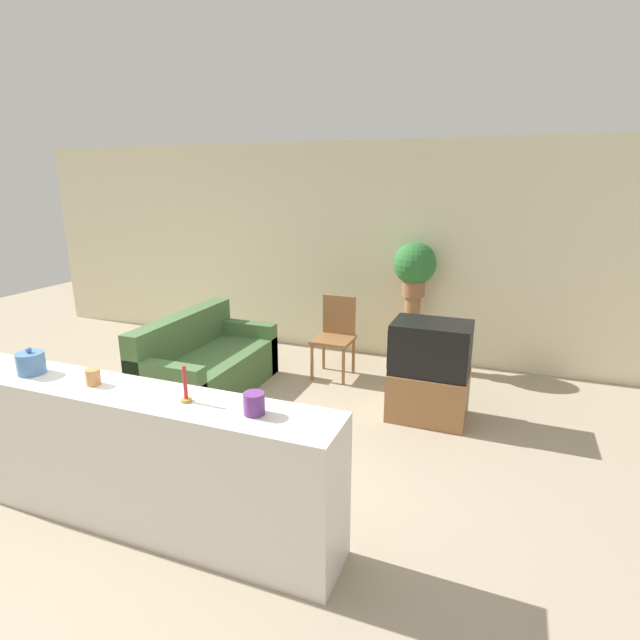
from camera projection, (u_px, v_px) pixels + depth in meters
name	position (u px, v px, depth m)	size (l,w,h in m)	color
ground_plane	(173.00, 483.00, 3.82)	(14.00, 14.00, 0.00)	tan
wall_back	(327.00, 250.00, 6.53)	(9.00, 0.06, 2.70)	beige
couch	(206.00, 366.00, 5.38)	(0.84, 1.65, 0.85)	#476B3D
tv_stand	(428.00, 394.00, 4.82)	(0.73, 0.55, 0.47)	olive
television	(430.00, 347.00, 4.69)	(0.73, 0.50, 0.49)	black
wooden_chair	(336.00, 332.00, 5.82)	(0.44, 0.44, 0.93)	olive
plant_stand	(411.00, 332.00, 6.09)	(0.19, 0.19, 0.89)	olive
potted_plant	(415.00, 266.00, 5.87)	(0.50, 0.50, 0.65)	#8E5B3D
foreground_counter	(126.00, 456.00, 3.30)	(2.99, 0.44, 0.96)	silver
decorative_bowl	(31.00, 363.00, 3.40)	(0.18, 0.18, 0.19)	#4C7AAD
candle_jar	(93.00, 377.00, 3.22)	(0.09, 0.09, 0.10)	#C6844C
candlestick	(186.00, 390.00, 2.97)	(0.07, 0.07, 0.23)	#B7933D
coffee_tin	(254.00, 404.00, 2.82)	(0.12, 0.12, 0.13)	#66337F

